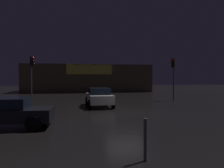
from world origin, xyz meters
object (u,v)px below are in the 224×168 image
object	(u,v)px
traffic_signal_main	(32,68)
car_near	(99,97)
store_building	(87,78)
traffic_signal_opposite	(173,71)
car_far	(8,112)

from	to	relation	value
traffic_signal_main	car_near	bearing A→B (deg)	-31.65
car_near	store_building	bearing A→B (deg)	88.36
traffic_signal_main	store_building	bearing A→B (deg)	71.10
traffic_signal_opposite	car_far	world-z (taller)	traffic_signal_opposite
store_building	car_near	bearing A→B (deg)	-91.64
traffic_signal_opposite	car_near	world-z (taller)	traffic_signal_opposite
traffic_signal_opposite	car_near	size ratio (longest dim) A/B	1.00
car_near	car_far	xyz separation A→B (m)	(-5.20, -7.18, -0.07)
store_building	car_near	xyz separation A→B (m)	(-0.65, -22.68, -1.53)
store_building	car_far	bearing A→B (deg)	-101.08
traffic_signal_opposite	car_far	bearing A→B (deg)	-141.66
traffic_signal_main	traffic_signal_opposite	xyz separation A→B (m)	(14.15, -0.14, -0.17)
store_building	traffic_signal_main	world-z (taller)	store_building
store_building	traffic_signal_opposite	world-z (taller)	store_building
car_far	car_near	bearing A→B (deg)	54.09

